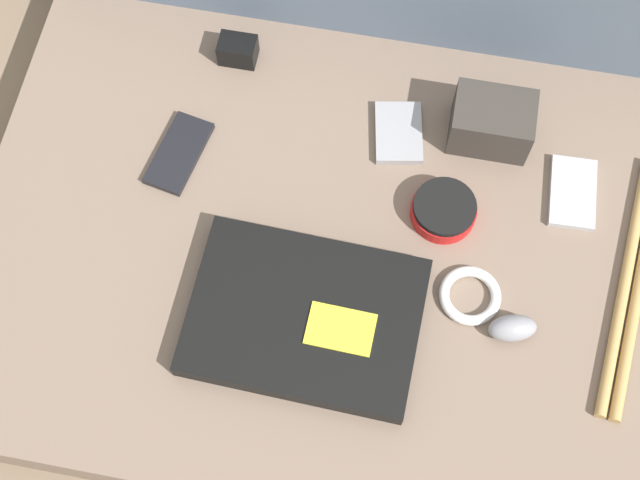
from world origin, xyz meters
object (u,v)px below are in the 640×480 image
Objects in this scene: phone_small at (179,153)px; charger_brick at (238,50)px; laptop at (303,317)px; speaker_puck at (444,210)px; phone_silver at (573,193)px; camera_pouch at (492,122)px; phone_black at (399,133)px; computer_mouse at (513,328)px.

charger_brick is (0.05, 0.18, 0.01)m from phone_small.
speaker_puck is (0.17, 0.19, -0.00)m from laptop.
laptop is 0.44m from charger_brick.
phone_silver is 1.98× the size of charger_brick.
camera_pouch is at bearing 59.09° from laptop.
speaker_puck reaches higher than phone_black.
phone_silver is 1.02× the size of phone_black.
speaker_puck is at bearing 7.59° from phone_small.
phone_silver is 0.27m from phone_black.
laptop is at bearing -115.47° from phone_black.
computer_mouse is (0.28, 0.03, 0.00)m from laptop.
camera_pouch reaches higher than speaker_puck.
phone_black is 0.33m from phone_small.
speaker_puck is 0.80× the size of camera_pouch.
computer_mouse is 0.63× the size of camera_pouch.
computer_mouse is at bearing -8.51° from phone_small.
laptop is at bearing -122.82° from camera_pouch.
camera_pouch reaches higher than laptop.
camera_pouch reaches higher than charger_brick.
speaker_puck is at bearing -161.80° from phone_silver.
speaker_puck is at bearing 50.97° from laptop.
phone_black is at bearing 27.69° from phone_small.
computer_mouse is at bearing -64.80° from phone_black.
laptop is 2.37× the size of phone_small.
phone_small is at bearing 144.32° from computer_mouse.
computer_mouse is 0.78× the size of speaker_puck.
computer_mouse is at bearing -54.22° from speaker_puck.
camera_pouch is (-0.07, 0.30, 0.02)m from computer_mouse.
laptop is at bearing -130.93° from speaker_puck.
charger_brick is at bearing 116.05° from laptop.
phone_silver is at bearing 15.30° from phone_small.
speaker_puck is at bearing -65.34° from phone_black.
camera_pouch is (0.45, 0.12, 0.03)m from phone_small.
computer_mouse is at bearing -77.78° from camera_pouch.
camera_pouch is (0.13, 0.02, 0.03)m from phone_black.
computer_mouse is 0.23m from phone_silver.
laptop is at bearing -65.86° from charger_brick.
charger_brick is (-0.40, 0.07, -0.02)m from camera_pouch.
phone_small is at bearing 138.38° from laptop.
phone_black is at bearing 124.85° from speaker_puck.
charger_brick reaches higher than phone_small.
phone_small is (-0.58, -0.04, -0.00)m from phone_silver.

